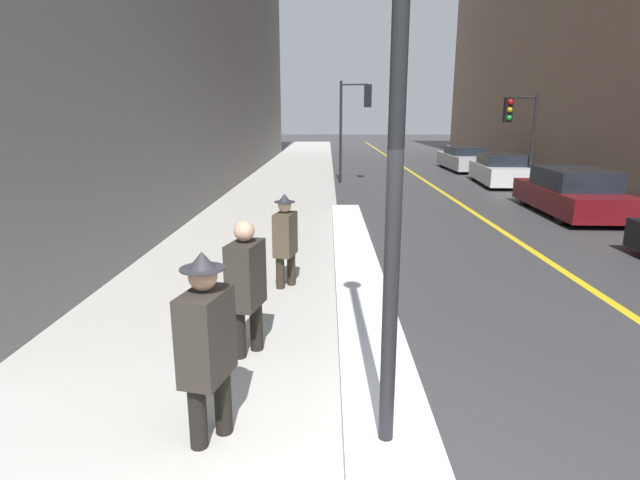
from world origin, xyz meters
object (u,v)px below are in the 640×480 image
(parked_car_white, at_px, (501,170))
(parked_car_silver, at_px, (464,159))
(parked_car_maroon, at_px, (571,193))
(traffic_light_far, at_px, (518,121))
(traffic_light_near, at_px, (357,110))
(pedestrian_in_glasses, at_px, (207,342))
(lamp_post, at_px, (400,27))
(pedestrian_with_shoulder_bag, at_px, (246,282))
(pedestrian_in_fedora, at_px, (285,237))

(parked_car_white, distance_m, parked_car_silver, 5.80)
(parked_car_maroon, bearing_deg, traffic_light_far, 0.27)
(parked_car_maroon, bearing_deg, traffic_light_near, 41.77)
(pedestrian_in_glasses, height_order, parked_car_maroon, pedestrian_in_glasses)
(lamp_post, height_order, pedestrian_with_shoulder_bag, lamp_post)
(lamp_post, distance_m, pedestrian_with_shoulder_bag, 3.34)
(parked_car_maroon, height_order, parked_car_silver, parked_car_maroon)
(pedestrian_with_shoulder_bag, bearing_deg, parked_car_maroon, 151.45)
(pedestrian_in_glasses, bearing_deg, traffic_light_near, -173.92)
(traffic_light_far, bearing_deg, parked_car_white, -100.35)
(traffic_light_far, relative_size, parked_car_white, 0.81)
(lamp_post, bearing_deg, pedestrian_in_glasses, 172.24)
(lamp_post, xyz_separation_m, pedestrian_in_fedora, (-1.16, 4.21, -2.46))
(traffic_light_near, height_order, parked_car_white, traffic_light_near)
(pedestrian_with_shoulder_bag, height_order, parked_car_maroon, pedestrian_with_shoulder_bag)
(traffic_light_near, bearing_deg, pedestrian_with_shoulder_bag, -89.59)
(traffic_light_far, bearing_deg, parked_car_silver, -99.20)
(pedestrian_with_shoulder_bag, xyz_separation_m, parked_car_silver, (8.13, 21.19, -0.29))
(parked_car_white, relative_size, parked_car_silver, 0.93)
(pedestrian_in_glasses, height_order, pedestrian_with_shoulder_bag, pedestrian_in_glasses)
(lamp_post, relative_size, parked_car_maroon, 1.21)
(traffic_light_near, xyz_separation_m, traffic_light_far, (5.94, -1.88, -0.43))
(traffic_light_near, bearing_deg, pedestrian_in_fedora, -89.90)
(lamp_post, distance_m, parked_car_white, 18.68)
(traffic_light_near, bearing_deg, parked_car_white, 4.05)
(traffic_light_far, bearing_deg, lamp_post, 58.42)
(traffic_light_far, xyz_separation_m, pedestrian_in_glasses, (-8.13, -15.56, -1.66))
(lamp_post, relative_size, parked_car_white, 1.27)
(pedestrian_in_fedora, relative_size, parked_car_silver, 0.32)
(traffic_light_near, height_order, parked_car_maroon, traffic_light_near)
(pedestrian_in_glasses, bearing_deg, traffic_light_far, 165.64)
(pedestrian_with_shoulder_bag, distance_m, parked_car_maroon, 11.85)
(lamp_post, distance_m, parked_car_silver, 24.14)
(lamp_post, relative_size, parked_car_silver, 1.17)
(lamp_post, xyz_separation_m, pedestrian_with_shoulder_bag, (-1.40, 1.83, -2.41))
(parked_car_maroon, bearing_deg, pedestrian_with_shoulder_bag, 140.37)
(traffic_light_far, distance_m, pedestrian_in_glasses, 17.64)
(traffic_light_far, height_order, pedestrian_in_fedora, traffic_light_far)
(pedestrian_in_fedora, bearing_deg, pedestrian_in_glasses, 8.74)
(traffic_light_far, height_order, parked_car_white, traffic_light_far)
(pedestrian_with_shoulder_bag, bearing_deg, traffic_light_near, -174.41)
(traffic_light_far, distance_m, parked_car_maroon, 5.46)
(lamp_post, xyz_separation_m, pedestrian_in_glasses, (-1.47, 0.20, -2.38))
(lamp_post, bearing_deg, pedestrian_in_fedora, 105.36)
(traffic_light_near, height_order, pedestrian_in_fedora, traffic_light_near)
(pedestrian_with_shoulder_bag, relative_size, parked_car_silver, 0.34)
(lamp_post, xyz_separation_m, parked_car_silver, (6.73, 23.02, -2.70))
(traffic_light_near, bearing_deg, parked_car_silver, 49.89)
(pedestrian_with_shoulder_bag, height_order, parked_car_white, pedestrian_with_shoulder_bag)
(lamp_post, height_order, pedestrian_in_glasses, lamp_post)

